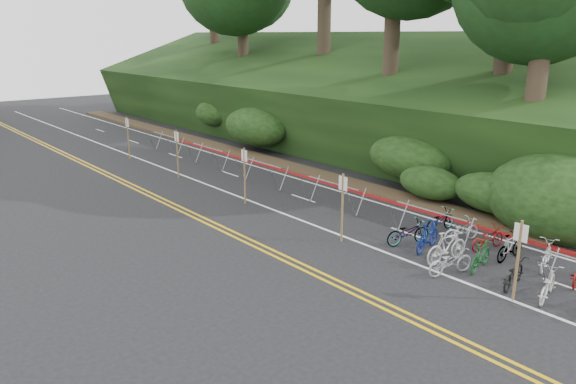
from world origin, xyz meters
name	(u,v)px	position (x,y,z in m)	size (l,w,h in m)	color
ground	(449,294)	(0.00, 0.00, 0.00)	(120.00, 120.00, 0.00)	black
road_markings	(258,208)	(0.63, 10.10, 0.00)	(7.47, 80.00, 0.01)	gold
red_curb	(316,180)	(5.70, 12.00, 0.05)	(0.25, 28.00, 0.10)	maroon
embankment	(327,106)	(12.96, 19.04, 2.57)	(14.30, 48.14, 9.11)	black
bike_racks_rest	(262,169)	(3.00, 13.00, 0.85)	(1.14, 23.00, 1.17)	gray
signpost_near	(518,255)	(1.05, -1.37, 1.35)	(0.08, 0.40, 2.35)	brown
signposts_rest	(208,160)	(0.60, 14.00, 1.43)	(0.08, 18.40, 2.50)	brown
bike_front	(450,261)	(1.16, 0.81, 0.43)	(1.64, 0.57, 0.86)	#9E9EA3
bike_valet	(500,253)	(2.93, 0.18, 0.46)	(3.17, 8.24, 1.09)	beige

